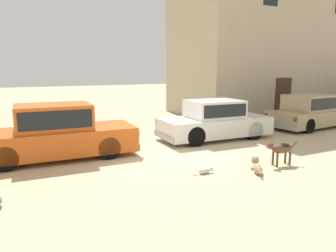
{
  "coord_description": "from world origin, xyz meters",
  "views": [
    {
      "loc": [
        -4.09,
        -8.03,
        2.58
      ],
      "look_at": [
        0.02,
        0.2,
        0.9
      ],
      "focal_mm": 33.85,
      "sensor_mm": 36.0,
      "label": 1
    }
  ],
  "objects_px": {
    "stray_cat": "(205,171)",
    "parked_sedan_second": "(215,120)",
    "stray_dog_tan": "(281,148)",
    "parked_sedan_nearest": "(56,132)",
    "parked_sedan_third": "(311,111)",
    "stray_dog_spotted": "(257,166)"
  },
  "relations": [
    {
      "from": "stray_cat",
      "to": "parked_sedan_second",
      "type": "bearing_deg",
      "value": 54.51
    },
    {
      "from": "parked_sedan_second",
      "to": "stray_cat",
      "type": "distance_m",
      "value": 4.11
    },
    {
      "from": "stray_dog_tan",
      "to": "parked_sedan_nearest",
      "type": "bearing_deg",
      "value": -26.31
    },
    {
      "from": "parked_sedan_nearest",
      "to": "stray_cat",
      "type": "bearing_deg",
      "value": -43.4
    },
    {
      "from": "parked_sedan_third",
      "to": "stray_dog_tan",
      "type": "xyz_separation_m",
      "value": [
        -5.38,
        -3.5,
        -0.27
      ]
    },
    {
      "from": "parked_sedan_third",
      "to": "stray_dog_tan",
      "type": "height_order",
      "value": "parked_sedan_third"
    },
    {
      "from": "stray_dog_spotted",
      "to": "stray_dog_tan",
      "type": "height_order",
      "value": "stray_dog_tan"
    },
    {
      "from": "parked_sedan_third",
      "to": "stray_dog_spotted",
      "type": "xyz_separation_m",
      "value": [
        -6.32,
        -3.64,
        -0.59
      ]
    },
    {
      "from": "parked_sedan_second",
      "to": "stray_dog_tan",
      "type": "relative_size",
      "value": 4.22
    },
    {
      "from": "stray_dog_tan",
      "to": "parked_sedan_third",
      "type": "bearing_deg",
      "value": -140.24
    },
    {
      "from": "parked_sedan_second",
      "to": "stray_dog_tan",
      "type": "distance_m",
      "value": 3.54
    },
    {
      "from": "stray_dog_spotted",
      "to": "stray_cat",
      "type": "xyz_separation_m",
      "value": [
        -1.25,
        0.46,
        -0.07
      ]
    },
    {
      "from": "parked_sedan_third",
      "to": "stray_dog_spotted",
      "type": "distance_m",
      "value": 7.32
    },
    {
      "from": "stray_dog_spotted",
      "to": "parked_sedan_second",
      "type": "bearing_deg",
      "value": 12.93
    },
    {
      "from": "parked_sedan_nearest",
      "to": "stray_dog_tan",
      "type": "bearing_deg",
      "value": -31.18
    },
    {
      "from": "parked_sedan_second",
      "to": "stray_cat",
      "type": "height_order",
      "value": "parked_sedan_second"
    },
    {
      "from": "parked_sedan_nearest",
      "to": "stray_dog_spotted",
      "type": "height_order",
      "value": "parked_sedan_nearest"
    },
    {
      "from": "parked_sedan_nearest",
      "to": "parked_sedan_second",
      "type": "distance_m",
      "value": 5.59
    },
    {
      "from": "stray_cat",
      "to": "parked_sedan_nearest",
      "type": "bearing_deg",
      "value": 137.1
    },
    {
      "from": "stray_dog_spotted",
      "to": "stray_cat",
      "type": "distance_m",
      "value": 1.33
    },
    {
      "from": "parked_sedan_second",
      "to": "parked_sedan_third",
      "type": "xyz_separation_m",
      "value": [
        5.08,
        -0.02,
        0.03
      ]
    },
    {
      "from": "stray_dog_spotted",
      "to": "stray_dog_tan",
      "type": "distance_m",
      "value": 1.01
    }
  ]
}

